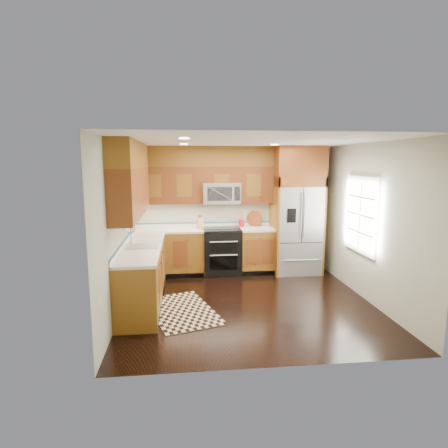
{
  "coord_description": "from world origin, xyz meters",
  "views": [
    {
      "loc": [
        -1.03,
        -5.8,
        2.28
      ],
      "look_at": [
        -0.32,
        0.6,
        1.22
      ],
      "focal_mm": 30.0,
      "sensor_mm": 36.0,
      "label": 1
    }
  ],
  "objects": [
    {
      "name": "window",
      "position": [
        1.98,
        0.2,
        1.4
      ],
      "size": [
        0.04,
        1.1,
        1.3
      ],
      "color": "white",
      "rests_on": "ground"
    },
    {
      "name": "refrigerator",
      "position": [
        1.3,
        1.63,
        1.3
      ],
      "size": [
        0.98,
        0.75,
        2.6
      ],
      "color": "#B2B2B7",
      "rests_on": "ground"
    },
    {
      "name": "range",
      "position": [
        -0.25,
        1.67,
        0.47
      ],
      "size": [
        0.76,
        0.67,
        0.95
      ],
      "color": "black",
      "rests_on": "ground"
    },
    {
      "name": "sink_faucet",
      "position": [
        -1.73,
        0.23,
        0.99
      ],
      "size": [
        0.54,
        0.44,
        0.37
      ],
      "color": "#B2B2B7",
      "rests_on": "countertop"
    },
    {
      "name": "upper_cabinets",
      "position": [
        -1.15,
        1.09,
        2.02
      ],
      "size": [
        2.85,
        3.0,
        1.15
      ],
      "color": "brown",
      "rests_on": "ground"
    },
    {
      "name": "ground",
      "position": [
        0.0,
        0.0,
        0.0
      ],
      "size": [
        4.0,
        4.0,
        0.0
      ],
      "primitive_type": "plane",
      "color": "black",
      "rests_on": "ground"
    },
    {
      "name": "microwave",
      "position": [
        -0.25,
        1.8,
        1.66
      ],
      "size": [
        0.76,
        0.4,
        0.42
      ],
      "color": "#B2B2B7",
      "rests_on": "ground"
    },
    {
      "name": "countertop",
      "position": [
        -1.09,
        1.01,
        0.92
      ],
      "size": [
        2.86,
        3.01,
        0.04
      ],
      "color": "white",
      "rests_on": "base_cabinets"
    },
    {
      "name": "rug",
      "position": [
        -1.08,
        -0.25,
        0.01
      ],
      "size": [
        1.31,
        1.7,
        0.01
      ],
      "primitive_type": "cube",
      "rotation": [
        0.0,
        0.0,
        0.3
      ],
      "color": "black",
      "rests_on": "ground"
    },
    {
      "name": "wall_right",
      "position": [
        2.0,
        0.0,
        1.3
      ],
      "size": [
        0.02,
        4.0,
        2.6
      ],
      "primitive_type": "cube",
      "color": "#B7BBA8",
      "rests_on": "ground"
    },
    {
      "name": "cutting_board",
      "position": [
        0.47,
        1.94,
        0.95
      ],
      "size": [
        0.43,
        0.43,
        0.02
      ],
      "primitive_type": "cylinder",
      "rotation": [
        0.0,
        0.0,
        -0.35
      ],
      "color": "brown",
      "rests_on": "countertop"
    },
    {
      "name": "utensil_crock",
      "position": [
        0.19,
        1.87,
        1.05
      ],
      "size": [
        0.13,
        0.13,
        0.33
      ],
      "color": "#A61426",
      "rests_on": "countertop"
    },
    {
      "name": "wall_left",
      "position": [
        -2.0,
        0.0,
        1.3
      ],
      "size": [
        0.02,
        4.0,
        2.6
      ],
      "primitive_type": "cube",
      "color": "#B7BBA8",
      "rests_on": "ground"
    },
    {
      "name": "knife_block",
      "position": [
        -0.69,
        1.75,
        1.05
      ],
      "size": [
        0.14,
        0.17,
        0.28
      ],
      "color": "tan",
      "rests_on": "countertop"
    },
    {
      "name": "base_cabinets",
      "position": [
        -1.23,
        0.9,
        0.45
      ],
      "size": [
        2.85,
        3.0,
        0.9
      ],
      "color": "brown",
      "rests_on": "ground"
    },
    {
      "name": "wall_back",
      "position": [
        0.0,
        2.0,
        1.3
      ],
      "size": [
        4.0,
        0.02,
        2.6
      ],
      "primitive_type": "cube",
      "color": "#B7BBA8",
      "rests_on": "ground"
    }
  ]
}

